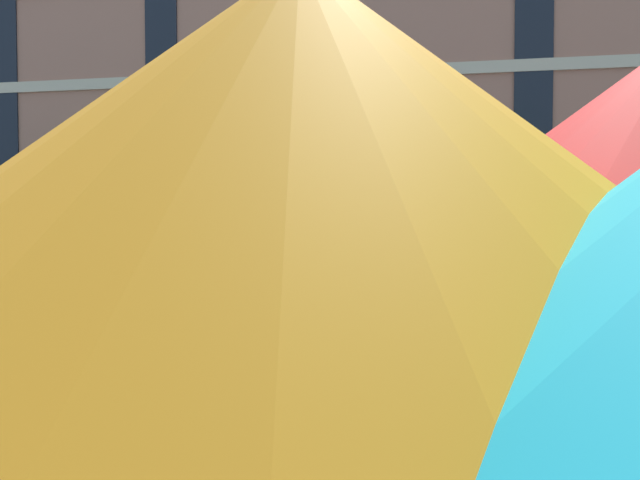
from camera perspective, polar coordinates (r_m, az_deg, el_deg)
ground_plane at (r=10.86m, az=9.30°, el=-8.06°), size 120.00×120.00×0.00m
sidewalk_far at (r=17.59m, az=9.88°, el=-4.01°), size 56.00×3.60×0.12m
apartment_building at (r=26.08m, az=10.26°, el=11.92°), size 46.94×12.08×12.80m
pickup_green at (r=17.31m, az=-22.81°, el=-1.03°), size 5.10×2.12×2.20m
pickup_silver at (r=14.85m, az=-3.08°, el=-1.35°), size 5.10×2.12×2.20m
sedan_red at (r=14.52m, az=17.36°, el=-1.82°), size 4.40×1.98×1.78m
street_tree_left at (r=21.20m, az=-20.39°, el=5.92°), size 2.19×2.06×4.59m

